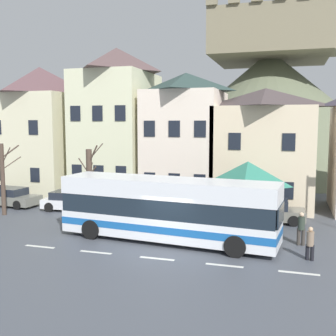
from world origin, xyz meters
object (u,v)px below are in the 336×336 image
(transit_bus, at_px, (167,210))
(townhouse_01, at_px, (117,124))
(pedestrian_01, at_px, (301,228))
(parked_car_01, at_px, (72,201))
(public_bench, at_px, (226,208))
(bare_tree_01, at_px, (90,184))
(pedestrian_00, at_px, (310,243))
(townhouse_00, at_px, (41,131))
(bus_shelter, at_px, (248,174))
(townhouse_02, at_px, (186,138))
(bare_tree_00, at_px, (3,177))
(townhouse_03, at_px, (264,147))
(parked_car_02, at_px, (269,211))
(hilltop_castle, at_px, (270,106))
(parked_car_00, at_px, (9,197))

(transit_bus, bearing_deg, townhouse_01, 130.38)
(pedestrian_01, bearing_deg, parked_car_01, 165.42)
(parked_car_01, bearing_deg, transit_bus, -34.49)
(public_bench, xyz_separation_m, bare_tree_01, (-7.73, -3.98, 1.83))
(pedestrian_00, bearing_deg, townhouse_00, 151.14)
(townhouse_00, relative_size, bus_shelter, 2.81)
(townhouse_02, height_order, bare_tree_00, townhouse_02)
(townhouse_03, relative_size, bus_shelter, 2.23)
(townhouse_02, bearing_deg, townhouse_00, 178.55)
(bus_shelter, bearing_deg, bare_tree_00, -174.00)
(townhouse_01, relative_size, bare_tree_00, 2.54)
(public_bench, bearing_deg, pedestrian_01, -50.47)
(townhouse_02, height_order, pedestrian_00, townhouse_02)
(transit_bus, bearing_deg, pedestrian_01, 15.88)
(townhouse_02, xyz_separation_m, parked_car_01, (-6.68, -5.38, -4.20))
(townhouse_01, xyz_separation_m, parked_car_02, (12.20, -5.09, -5.26))
(townhouse_02, bearing_deg, townhouse_01, 176.81)
(townhouse_01, bearing_deg, hilltop_castle, 65.18)
(bus_shelter, bearing_deg, parked_car_02, 51.90)
(transit_bus, distance_m, parked_car_02, 7.45)
(transit_bus, bearing_deg, bare_tree_01, 160.69)
(townhouse_02, distance_m, parked_car_02, 9.05)
(townhouse_03, distance_m, parked_car_01, 14.18)
(bare_tree_00, bearing_deg, townhouse_03, 27.21)
(hilltop_castle, height_order, bus_shelter, hilltop_castle)
(pedestrian_00, relative_size, bare_tree_00, 0.32)
(parked_car_00, relative_size, bare_tree_00, 1.00)
(pedestrian_00, relative_size, bare_tree_01, 0.31)
(townhouse_01, height_order, pedestrian_01, townhouse_01)
(parked_car_01, bearing_deg, townhouse_00, 133.53)
(parked_car_00, relative_size, parked_car_02, 1.12)
(townhouse_00, bearing_deg, parked_car_00, -80.85)
(bus_shelter, distance_m, parked_car_00, 17.36)
(transit_bus, xyz_separation_m, parked_car_00, (-13.59, 5.07, -0.96))
(townhouse_01, xyz_separation_m, townhouse_03, (11.53, 0.02, -1.71))
(townhouse_03, bearing_deg, townhouse_01, -179.88)
(pedestrian_01, bearing_deg, townhouse_01, 145.54)
(bus_shelter, xyz_separation_m, parked_car_02, (1.17, 1.50, -2.41))
(bus_shelter, xyz_separation_m, bare_tree_00, (-15.51, -1.63, -0.56))
(townhouse_03, distance_m, bus_shelter, 6.72)
(townhouse_01, distance_m, pedestrian_00, 19.18)
(hilltop_castle, xyz_separation_m, bus_shelter, (0.27, -29.83, -4.98))
(bus_shelter, distance_m, bare_tree_00, 15.61)
(parked_car_01, distance_m, public_bench, 10.48)
(parked_car_02, bearing_deg, townhouse_00, 163.37)
(townhouse_02, height_order, parked_car_02, townhouse_02)
(townhouse_02, bearing_deg, public_bench, -45.63)
(townhouse_03, relative_size, pedestrian_00, 5.65)
(parked_car_00, bearing_deg, hilltop_castle, 64.52)
(parked_car_02, bearing_deg, townhouse_01, 155.55)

